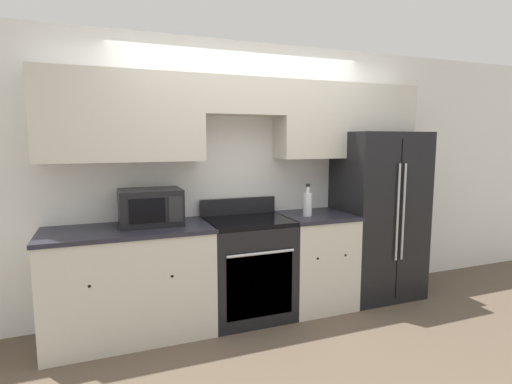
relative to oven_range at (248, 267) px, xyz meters
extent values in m
plane|color=brown|center=(0.08, -0.31, -0.47)|extent=(12.00, 12.00, 0.00)
cube|color=white|center=(0.08, 0.35, 0.83)|extent=(8.00, 0.06, 2.60)
cube|color=beige|center=(-1.06, 0.16, 1.38)|extent=(1.35, 0.33, 0.75)
cube|color=beige|center=(0.00, 0.16, 1.58)|extent=(0.77, 0.33, 0.34)
cube|color=beige|center=(1.14, 0.16, 1.38)|extent=(1.51, 0.33, 0.75)
cube|color=beige|center=(-1.06, 0.00, -0.02)|extent=(1.35, 0.62, 0.90)
cube|color=#23232D|center=(-1.06, 0.00, 0.44)|extent=(1.38, 0.64, 0.03)
sphere|color=black|center=(-1.37, -0.30, 0.11)|extent=(0.03, 0.03, 0.03)
sphere|color=black|center=(-0.76, -0.30, 0.11)|extent=(0.03, 0.03, 0.03)
cube|color=beige|center=(0.72, 0.00, -0.02)|extent=(0.66, 0.62, 0.90)
cube|color=#23232D|center=(0.72, 0.00, 0.44)|extent=(0.69, 0.64, 0.03)
sphere|color=black|center=(0.57, -0.30, 0.11)|extent=(0.03, 0.03, 0.03)
sphere|color=black|center=(0.87, -0.30, 0.11)|extent=(0.03, 0.03, 0.03)
cube|color=black|center=(0.00, 0.00, -0.03)|extent=(0.77, 0.62, 0.89)
cube|color=black|center=(0.00, -0.30, -0.07)|extent=(0.61, 0.01, 0.57)
cube|color=black|center=(0.00, 0.00, 0.44)|extent=(0.77, 0.62, 0.04)
cube|color=black|center=(0.00, 0.28, 0.54)|extent=(0.77, 0.04, 0.16)
cylinder|color=silver|center=(0.00, -0.33, 0.22)|extent=(0.61, 0.02, 0.02)
cube|color=black|center=(1.47, 0.04, 0.40)|extent=(0.85, 0.70, 1.74)
cube|color=black|center=(1.47, -0.31, 0.40)|extent=(0.01, 0.01, 1.60)
cylinder|color=#B7B7BC|center=(1.44, -0.33, 0.49)|extent=(0.02, 0.02, 0.96)
cylinder|color=#B7B7BC|center=(1.51, -0.33, 0.49)|extent=(0.02, 0.02, 0.96)
cube|color=black|center=(-0.86, 0.08, 0.62)|extent=(0.52, 0.37, 0.31)
cube|color=black|center=(-0.91, -0.11, 0.62)|extent=(0.29, 0.01, 0.20)
cube|color=#262628|center=(-0.68, -0.11, 0.62)|extent=(0.12, 0.01, 0.22)
cylinder|color=silver|center=(0.59, -0.05, 0.57)|extent=(0.09, 0.09, 0.22)
cylinder|color=silver|center=(0.59, -0.05, 0.72)|extent=(0.04, 0.04, 0.06)
cylinder|color=black|center=(0.59, -0.05, 0.76)|extent=(0.04, 0.04, 0.02)
camera|label=1|loc=(-1.24, -3.40, 1.18)|focal=28.00mm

